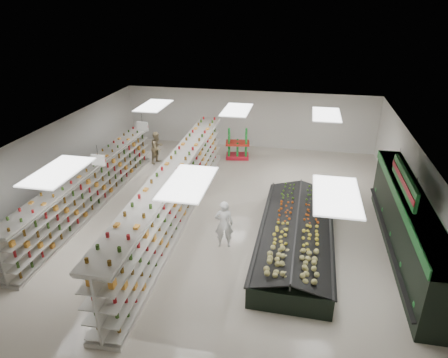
% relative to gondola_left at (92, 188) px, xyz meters
% --- Properties ---
extents(floor, '(16.00, 16.00, 0.00)m').
position_rel_gondola_left_xyz_m(floor, '(5.13, 0.50, -0.83)').
color(floor, beige).
rests_on(floor, ground).
extents(ceiling, '(14.00, 16.00, 0.02)m').
position_rel_gondola_left_xyz_m(ceiling, '(5.13, 0.50, 2.37)').
color(ceiling, white).
rests_on(ceiling, wall_back).
extents(wall_back, '(14.00, 0.02, 3.20)m').
position_rel_gondola_left_xyz_m(wall_back, '(5.13, 8.50, 0.77)').
color(wall_back, silver).
rests_on(wall_back, floor).
extents(wall_front, '(14.00, 0.02, 3.20)m').
position_rel_gondola_left_xyz_m(wall_front, '(5.13, -7.50, 0.77)').
color(wall_front, silver).
rests_on(wall_front, floor).
extents(wall_left, '(0.02, 16.00, 3.20)m').
position_rel_gondola_left_xyz_m(wall_left, '(-1.87, 0.50, 0.77)').
color(wall_left, silver).
rests_on(wall_left, floor).
extents(wall_right, '(0.02, 16.00, 3.20)m').
position_rel_gondola_left_xyz_m(wall_right, '(12.13, 0.50, 0.77)').
color(wall_right, silver).
rests_on(wall_right, floor).
extents(produce_wall_case, '(0.93, 8.00, 2.20)m').
position_rel_gondola_left_xyz_m(produce_wall_case, '(11.66, -1.00, 0.41)').
color(produce_wall_case, black).
rests_on(produce_wall_case, floor).
extents(aisle_sign_near, '(0.52, 0.06, 0.75)m').
position_rel_gondola_left_xyz_m(aisle_sign_near, '(1.33, -1.50, 1.92)').
color(aisle_sign_near, white).
rests_on(aisle_sign_near, ceiling).
extents(aisle_sign_far, '(0.52, 0.06, 0.75)m').
position_rel_gondola_left_xyz_m(aisle_sign_far, '(1.33, 2.50, 1.92)').
color(aisle_sign_far, white).
rests_on(aisle_sign_far, ceiling).
extents(hortifruti_banner, '(0.12, 3.20, 0.95)m').
position_rel_gondola_left_xyz_m(hortifruti_banner, '(11.38, -1.00, 1.82)').
color(hortifruti_banner, '#1C692A').
rests_on(hortifruti_banner, ceiling).
extents(gondola_left, '(0.84, 10.45, 1.81)m').
position_rel_gondola_left_xyz_m(gondola_left, '(0.00, 0.00, 0.00)').
color(gondola_left, silver).
rests_on(gondola_left, floor).
extents(gondola_center, '(1.23, 13.00, 2.25)m').
position_rel_gondola_left_xyz_m(gondola_center, '(3.63, -0.26, 0.20)').
color(gondola_center, silver).
rests_on(gondola_center, floor).
extents(produce_island, '(2.61, 6.88, 1.02)m').
position_rel_gondola_left_xyz_m(produce_island, '(8.21, -1.25, -0.37)').
color(produce_island, black).
rests_on(produce_island, floor).
extents(soda_endcap, '(1.36, 1.03, 1.59)m').
position_rel_gondola_left_xyz_m(soda_endcap, '(4.86, 6.54, -0.06)').
color(soda_endcap, red).
rests_on(soda_endcap, floor).
extents(shopper_main, '(0.69, 0.52, 1.73)m').
position_rel_gondola_left_xyz_m(shopper_main, '(5.79, -1.75, 0.03)').
color(shopper_main, white).
rests_on(shopper_main, floor).
extents(shopper_background, '(0.73, 0.92, 1.65)m').
position_rel_gondola_left_xyz_m(shopper_background, '(0.93, 5.07, -0.01)').
color(shopper_background, tan).
rests_on(shopper_background, floor).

